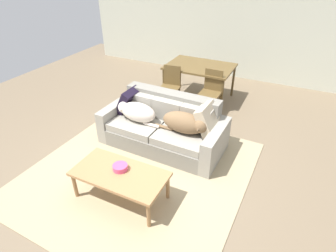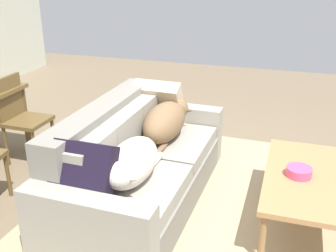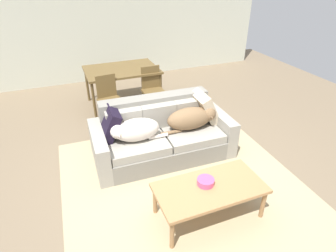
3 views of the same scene
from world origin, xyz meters
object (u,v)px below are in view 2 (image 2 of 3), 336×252
at_px(throw_pillow_by_right_arm, 159,103).
at_px(dining_chair_near_right, 21,115).
at_px(throw_pillow_by_left_arm, 82,174).
at_px(coffee_table, 306,180).
at_px(couch, 135,166).
at_px(dog_on_right_cushion, 166,120).
at_px(bowl_on_coffee_table, 299,172).
at_px(dog_on_left_cushion, 131,163).

height_order(throw_pillow_by_right_arm, dining_chair_near_right, dining_chair_near_right).
distance_m(throw_pillow_by_right_arm, dining_chair_near_right, 1.43).
xyz_separation_m(throw_pillow_by_left_arm, coffee_table, (0.81, -1.48, -0.23)).
xyz_separation_m(throw_pillow_by_right_arm, dining_chair_near_right, (-0.40, 1.36, -0.13)).
height_order(couch, dining_chair_near_right, dining_chair_near_right).
distance_m(couch, dog_on_right_cushion, 0.54).
height_order(bowl_on_coffee_table, dining_chair_near_right, dining_chair_near_right).
bearing_deg(bowl_on_coffee_table, couch, 91.21).
distance_m(couch, throw_pillow_by_left_arm, 0.81).
distance_m(throw_pillow_by_left_arm, dining_chair_near_right, 1.72).
bearing_deg(bowl_on_coffee_table, dining_chair_near_right, 83.37).
relative_size(coffee_table, dining_chair_near_right, 1.36).
distance_m(dog_on_right_cushion, coffee_table, 1.33).
bearing_deg(dog_on_left_cushion, couch, 21.24).
bearing_deg(dog_on_right_cushion, coffee_table, -105.31).
distance_m(dog_on_left_cushion, throw_pillow_by_right_arm, 1.21).
height_order(couch, throw_pillow_by_right_arm, throw_pillow_by_right_arm).
height_order(throw_pillow_by_right_arm, coffee_table, throw_pillow_by_right_arm).
height_order(dog_on_right_cushion, throw_pillow_by_left_arm, throw_pillow_by_left_arm).
bearing_deg(dog_on_left_cushion, dining_chair_near_right, 64.74).
height_order(throw_pillow_by_right_arm, bowl_on_coffee_table, throw_pillow_by_right_arm).
xyz_separation_m(dog_on_left_cushion, dog_on_right_cushion, (0.88, 0.01, 0.01)).
xyz_separation_m(throw_pillow_by_right_arm, bowl_on_coffee_table, (-0.72, -1.38, -0.17)).
xyz_separation_m(dog_on_right_cushion, dining_chair_near_right, (-0.10, 1.54, -0.09)).
height_order(throw_pillow_by_left_arm, dining_chair_near_right, dining_chair_near_right).
relative_size(couch, dining_chair_near_right, 2.30).
bearing_deg(throw_pillow_by_right_arm, bowl_on_coffee_table, -117.67).
distance_m(throw_pillow_by_right_arm, bowl_on_coffee_table, 1.57).
bearing_deg(dog_on_right_cushion, throw_pillow_by_left_arm, 171.22).
relative_size(couch, coffee_table, 1.70).
xyz_separation_m(dog_on_right_cushion, throw_pillow_by_right_arm, (0.31, 0.18, 0.04)).
bearing_deg(dining_chair_near_right, coffee_table, -95.45).
height_order(couch, throw_pillow_by_left_arm, throw_pillow_by_left_arm).
relative_size(couch, throw_pillow_by_right_arm, 4.37).
relative_size(dog_on_left_cushion, coffee_table, 0.65).
height_order(throw_pillow_by_left_arm, bowl_on_coffee_table, throw_pillow_by_left_arm).
relative_size(dog_on_right_cushion, bowl_on_coffee_table, 4.51).
relative_size(bowl_on_coffee_table, dining_chair_near_right, 0.22).
xyz_separation_m(throw_pillow_by_left_arm, throw_pillow_by_right_arm, (1.50, -0.04, 0.02)).
bearing_deg(dog_on_right_cushion, bowl_on_coffee_table, -107.37).
xyz_separation_m(dog_on_right_cushion, throw_pillow_by_left_arm, (-1.19, 0.22, 0.03)).
bearing_deg(coffee_table, bowl_on_coffee_table, 117.26).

